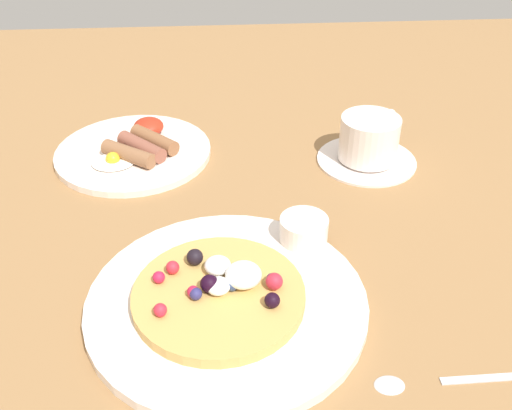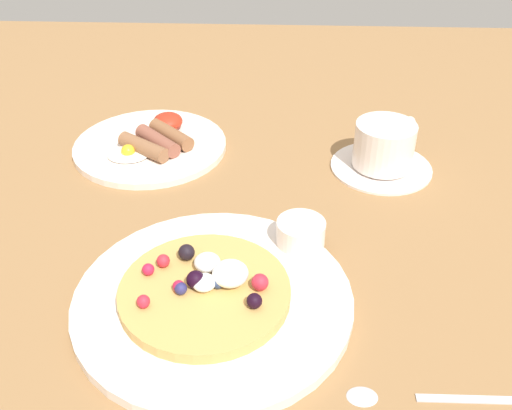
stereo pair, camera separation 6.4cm
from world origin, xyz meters
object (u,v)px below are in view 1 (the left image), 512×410
at_px(pancake_plate, 227,303).
at_px(breakfast_plate, 134,152).
at_px(syrup_ramekin, 304,229).
at_px(coffee_cup, 370,137).
at_px(teaspoon, 429,381).
at_px(coffee_saucer, 366,159).

xyz_separation_m(pancake_plate, breakfast_plate, (-0.13, 0.33, -0.00)).
relative_size(syrup_ramekin, coffee_cup, 0.58).
xyz_separation_m(pancake_plate, teaspoon, (0.18, -0.11, -0.00)).
bearing_deg(teaspoon, syrup_ramekin, 113.63).
bearing_deg(syrup_ramekin, teaspoon, -66.37).
relative_size(syrup_ramekin, teaspoon, 0.36).
bearing_deg(coffee_cup, coffee_saucer, -133.89).
bearing_deg(breakfast_plate, coffee_saucer, -6.86).
bearing_deg(pancake_plate, breakfast_plate, 111.80).
height_order(syrup_ramekin, teaspoon, syrup_ramekin).
xyz_separation_m(coffee_saucer, coffee_cup, (0.00, 0.00, 0.04)).
bearing_deg(teaspoon, breakfast_plate, 125.57).
bearing_deg(coffee_saucer, syrup_ramekin, -122.08).
height_order(pancake_plate, syrup_ramekin, syrup_ramekin).
bearing_deg(pancake_plate, syrup_ramekin, 44.92).
relative_size(coffee_saucer, coffee_cup, 1.47).
relative_size(coffee_saucer, teaspoon, 0.92).
xyz_separation_m(pancake_plate, syrup_ramekin, (0.09, 0.09, 0.02)).
bearing_deg(pancake_plate, coffee_cup, 53.14).
height_order(breakfast_plate, coffee_cup, coffee_cup).
height_order(coffee_saucer, teaspoon, coffee_saucer).
height_order(pancake_plate, coffee_saucer, pancake_plate).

